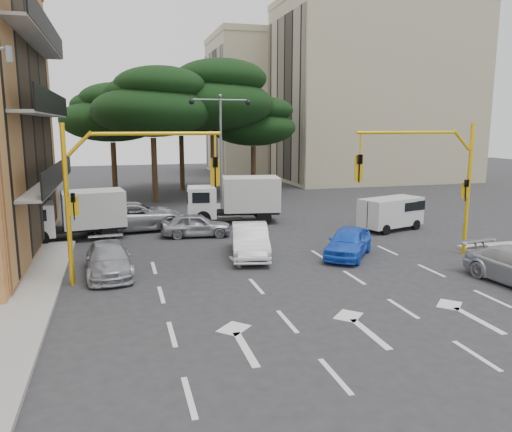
{
  "coord_description": "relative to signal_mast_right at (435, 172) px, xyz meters",
  "views": [
    {
      "loc": [
        -6.79,
        -17.13,
        5.92
      ],
      "look_at": [
        -0.45,
        5.6,
        1.6
      ],
      "focal_mm": 35.0,
      "sensor_mm": 36.0,
      "label": 1
    }
  ],
  "objects": [
    {
      "name": "signal_mast_left",
      "position": [
        -13.61,
        0.0,
        0.0
      ],
      "size": [
        5.79,
        0.37,
        6.0
      ],
      "color": "#ECB114",
      "rests_on": "ground"
    },
    {
      "name": "car_white_hatch",
      "position": [
        -7.92,
        2.25,
        -3.14
      ],
      "size": [
        2.47,
        4.75,
        1.49
      ],
      "primitive_type": "imported",
      "rotation": [
        0.0,
        0.0,
        -0.21
      ],
      "color": "silver",
      "rests_on": "ground"
    },
    {
      "name": "pine_left_near",
      "position": [
        -10.75,
        19.96,
        3.72
      ],
      "size": [
        9.15,
        9.15,
        10.23
      ],
      "color": "#382616",
      "rests_on": "ground"
    },
    {
      "name": "box_truck_a",
      "position": [
        -15.8,
        8.01,
        -2.62
      ],
      "size": [
        5.41,
        2.88,
        2.54
      ],
      "primitive_type": null,
      "rotation": [
        0.0,
        0.0,
        1.71
      ],
      "color": "white",
      "rests_on": "ground"
    },
    {
      "name": "car_blue_compact",
      "position": [
        -3.61,
        1.01,
        -3.21
      ],
      "size": [
        3.71,
        4.1,
        1.35
      ],
      "primitive_type": "imported",
      "rotation": [
        0.0,
        0.0,
        -0.67
      ],
      "color": "blue",
      "rests_on": "ground"
    },
    {
      "name": "car_silver_cross_b",
      "position": [
        -9.64,
        7.01,
        -3.25
      ],
      "size": [
        3.88,
        1.96,
        1.27
      ],
      "primitive_type": "imported",
      "rotation": [
        0.0,
        0.0,
        1.44
      ],
      "color": "#9D9EA5",
      "rests_on": "ground"
    },
    {
      "name": "pine_center",
      "position": [
        -5.75,
        21.96,
        4.41
      ],
      "size": [
        9.98,
        9.98,
        11.16
      ],
      "color": "#382616",
      "rests_on": "ground"
    },
    {
      "name": "pine_right",
      "position": [
        -1.75,
        23.96,
        2.33
      ],
      "size": [
        7.49,
        7.49,
        8.37
      ],
      "color": "#382616",
      "rests_on": "ground"
    },
    {
      "name": "street_lamp_center",
      "position": [
        -6.8,
        14.01,
        1.54
      ],
      "size": [
        4.16,
        0.36,
        7.77
      ],
      "color": "slate",
      "rests_on": "median_strip"
    },
    {
      "name": "apartment_beige_far",
      "position": [
        6.15,
        42.01,
        4.47
      ],
      "size": [
        16.2,
        12.15,
        16.7
      ],
      "color": "tan",
      "rests_on": "ground"
    },
    {
      "name": "signal_mast_right",
      "position": [
        0.0,
        0.0,
        0.0
      ],
      "size": [
        5.79,
        0.37,
        6.0
      ],
      "color": "#ECB114",
      "rests_on": "ground"
    },
    {
      "name": "car_silver_wagon",
      "position": [
        -14.1,
        1.09,
        -3.26
      ],
      "size": [
        1.98,
        4.36,
        1.24
      ],
      "primitive_type": "imported",
      "rotation": [
        0.0,
        0.0,
        0.06
      ],
      "color": "#9FA1A7",
      "rests_on": "ground"
    },
    {
      "name": "box_truck_b",
      "position": [
        -6.73,
        10.41,
        -2.49
      ],
      "size": [
        5.97,
        3.26,
        2.79
      ],
      "primitive_type": null,
      "rotation": [
        0.0,
        0.0,
        1.41
      ],
      "color": "white",
      "rests_on": "ground"
    },
    {
      "name": "van_white",
      "position": [
        1.32,
        5.75,
        -2.95
      ],
      "size": [
        4.09,
        2.77,
        1.88
      ],
      "primitive_type": null,
      "rotation": [
        0.0,
        0.0,
        -1.26
      ],
      "color": "silver",
      "rests_on": "ground"
    },
    {
      "name": "car_silver_cross_a",
      "position": [
        -12.67,
        9.51,
        -3.08
      ],
      "size": [
        6.02,
        3.26,
        1.6
      ],
      "primitive_type": "imported",
      "rotation": [
        0.0,
        0.0,
        1.68
      ],
      "color": "#9A9DA2",
      "rests_on": "ground"
    },
    {
      "name": "pine_back",
      "position": [
        -7.75,
        26.96,
        3.72
      ],
      "size": [
        9.15,
        9.15,
        10.23
      ],
      "color": "#382616",
      "rests_on": "ground"
    },
    {
      "name": "ground",
      "position": [
        -6.8,
        -1.99,
        -3.88
      ],
      "size": [
        120.0,
        120.0,
        0.0
      ],
      "primitive_type": "plane",
      "color": "#28282B",
      "rests_on": "ground"
    },
    {
      "name": "apartment_beige_near",
      "position": [
        13.15,
        30.01,
        5.47
      ],
      "size": [
        20.2,
        12.15,
        18.7
      ],
      "color": "tan",
      "rests_on": "ground"
    },
    {
      "name": "median_strip",
      "position": [
        -6.8,
        14.01,
        -3.81
      ],
      "size": [
        1.4,
        6.0,
        0.15
      ],
      "primitive_type": "cube",
      "color": "gray",
      "rests_on": "ground"
    },
    {
      "name": "pine_left_far",
      "position": [
        -13.75,
        23.96,
        3.03
      ],
      "size": [
        8.32,
        8.32,
        9.3
      ],
      "color": "#382616",
      "rests_on": "ground"
    }
  ]
}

